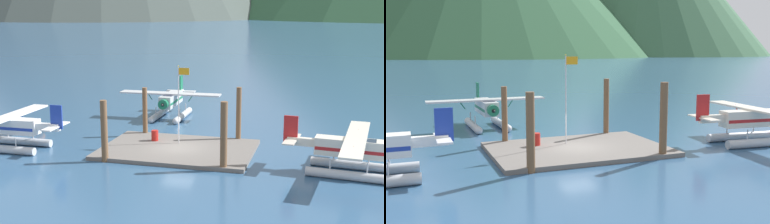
% 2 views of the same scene
% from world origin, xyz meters
% --- Properties ---
extents(ground_plane, '(1200.00, 1200.00, 0.00)m').
position_xyz_m(ground_plane, '(0.00, 0.00, 0.00)').
color(ground_plane, '#2D5175').
extents(dock_platform, '(12.02, 8.34, 0.30)m').
position_xyz_m(dock_platform, '(0.00, 0.00, 0.15)').
color(dock_platform, '#66605B').
rests_on(dock_platform, ground).
extents(piling_near_left, '(0.50, 0.50, 4.68)m').
position_xyz_m(piling_near_left, '(-4.47, -4.05, 2.34)').
color(piling_near_left, brown).
rests_on(piling_near_left, ground).
extents(piling_near_right, '(0.50, 0.50, 4.97)m').
position_xyz_m(piling_near_right, '(4.50, -3.81, 2.48)').
color(piling_near_right, brown).
rests_on(piling_near_right, ground).
extents(piling_far_left, '(0.43, 0.43, 4.36)m').
position_xyz_m(piling_far_left, '(-4.23, 3.98, 2.18)').
color(piling_far_left, brown).
rests_on(piling_far_left, ground).
extents(piling_far_right, '(0.43, 0.43, 4.72)m').
position_xyz_m(piling_far_right, '(4.14, 4.14, 2.36)').
color(piling_far_right, brown).
rests_on(piling_far_right, ground).
extents(flagpole, '(0.95, 0.10, 6.42)m').
position_xyz_m(flagpole, '(-0.22, 1.39, 4.27)').
color(flagpole, silver).
rests_on(flagpole, dock_platform).
extents(fuel_drum, '(0.62, 0.62, 0.88)m').
position_xyz_m(fuel_drum, '(-2.51, 1.61, 0.74)').
color(fuel_drum, '#AD1E19').
rests_on(fuel_drum, dock_platform).
extents(mooring_buoy, '(0.89, 0.89, 0.89)m').
position_xyz_m(mooring_buoy, '(-14.14, 2.88, 0.44)').
color(mooring_buoy, orange).
rests_on(mooring_buoy, ground).
extents(seaplane_silver_bow_left, '(10.43, 7.98, 3.84)m').
position_xyz_m(seaplane_silver_bow_left, '(-4.22, 11.62, 1.58)').
color(seaplane_silver_bow_left, '#B7BABF').
rests_on(seaplane_silver_bow_left, ground).
extents(seaplane_white_port_aft, '(7.98, 10.41, 3.84)m').
position_xyz_m(seaplane_white_port_aft, '(-13.27, -2.83, 1.58)').
color(seaplane_white_port_aft, '#B7BABF').
rests_on(seaplane_white_port_aft, ground).
extents(seaplane_cream_stbd_aft, '(7.96, 10.49, 3.84)m').
position_xyz_m(seaplane_cream_stbd_aft, '(13.12, -2.40, 1.58)').
color(seaplane_cream_stbd_aft, '#B7BABF').
rests_on(seaplane_cream_stbd_aft, ground).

